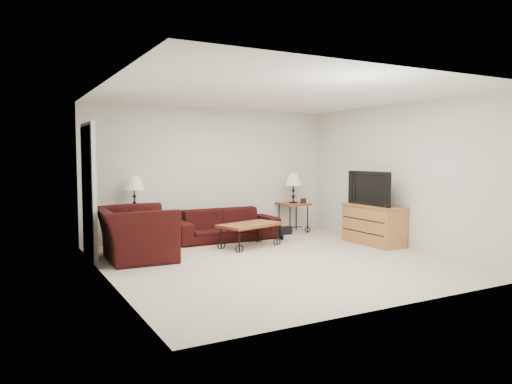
% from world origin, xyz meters
% --- Properties ---
extents(ground, '(5.00, 5.00, 0.00)m').
position_xyz_m(ground, '(0.00, 0.00, 0.00)').
color(ground, beige).
rests_on(ground, ground).
extents(wall_back, '(5.00, 0.02, 2.50)m').
position_xyz_m(wall_back, '(0.00, 2.50, 1.25)').
color(wall_back, silver).
rests_on(wall_back, ground).
extents(wall_front, '(5.00, 0.02, 2.50)m').
position_xyz_m(wall_front, '(0.00, -2.50, 1.25)').
color(wall_front, silver).
rests_on(wall_front, ground).
extents(wall_left, '(0.02, 5.00, 2.50)m').
position_xyz_m(wall_left, '(-2.50, 0.00, 1.25)').
color(wall_left, silver).
rests_on(wall_left, ground).
extents(wall_right, '(0.02, 5.00, 2.50)m').
position_xyz_m(wall_right, '(2.50, 0.00, 1.25)').
color(wall_right, silver).
rests_on(wall_right, ground).
extents(ceiling, '(5.00, 5.00, 0.00)m').
position_xyz_m(ceiling, '(0.00, 0.00, 2.50)').
color(ceiling, white).
rests_on(ceiling, wall_back).
extents(doorway, '(0.08, 0.94, 2.04)m').
position_xyz_m(doorway, '(-2.47, 1.65, 1.02)').
color(doorway, black).
rests_on(doorway, ground).
extents(sofa, '(2.00, 0.78, 0.58)m').
position_xyz_m(sofa, '(0.05, 2.02, 0.29)').
color(sofa, black).
rests_on(sofa, ground).
extents(side_table_left, '(0.62, 0.62, 0.62)m').
position_xyz_m(side_table_left, '(-1.61, 2.20, 0.31)').
color(side_table_left, brown).
rests_on(side_table_left, ground).
extents(side_table_right, '(0.57, 0.57, 0.61)m').
position_xyz_m(side_table_right, '(1.69, 2.20, 0.31)').
color(side_table_right, brown).
rests_on(side_table_right, ground).
extents(lamp_left, '(0.38, 0.38, 0.62)m').
position_xyz_m(lamp_left, '(-1.61, 2.20, 0.93)').
color(lamp_left, black).
rests_on(lamp_left, side_table_left).
extents(lamp_right, '(0.35, 0.35, 0.61)m').
position_xyz_m(lamp_right, '(1.69, 2.20, 0.92)').
color(lamp_right, black).
rests_on(lamp_right, side_table_right).
extents(photo_frame_left, '(0.13, 0.03, 0.10)m').
position_xyz_m(photo_frame_left, '(-1.76, 2.05, 0.68)').
color(photo_frame_left, black).
rests_on(photo_frame_left, side_table_left).
extents(photo_frame_right, '(0.12, 0.04, 0.10)m').
position_xyz_m(photo_frame_right, '(1.84, 2.05, 0.67)').
color(photo_frame_right, black).
rests_on(photo_frame_right, side_table_right).
extents(coffee_table, '(1.23, 0.89, 0.41)m').
position_xyz_m(coffee_table, '(0.14, 1.20, 0.21)').
color(coffee_table, brown).
rests_on(coffee_table, ground).
extents(armchair, '(1.14, 1.29, 0.81)m').
position_xyz_m(armchair, '(-1.88, 1.10, 0.40)').
color(armchair, black).
rests_on(armchair, ground).
extents(throw_pillow, '(0.11, 0.37, 0.37)m').
position_xyz_m(throw_pillow, '(-1.73, 1.05, 0.52)').
color(throw_pillow, '#CE471A').
rests_on(throw_pillow, armchair).
extents(tv_stand, '(0.49, 1.18, 0.71)m').
position_xyz_m(tv_stand, '(2.23, 0.38, 0.35)').
color(tv_stand, '#B69043').
rests_on(tv_stand, ground).
extents(television, '(0.14, 1.06, 0.61)m').
position_xyz_m(television, '(2.21, 0.38, 1.01)').
color(television, black).
rests_on(television, tv_stand).
extents(backpack, '(0.45, 0.39, 0.50)m').
position_xyz_m(backpack, '(0.98, 1.50, 0.25)').
color(backpack, black).
rests_on(backpack, ground).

